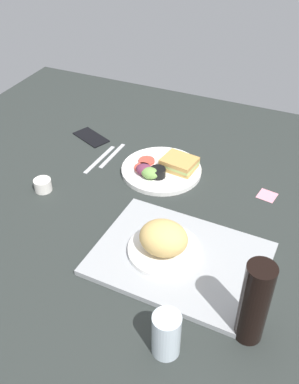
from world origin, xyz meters
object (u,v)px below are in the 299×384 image
at_px(cell_phone, 91,137).
at_px(sticky_note, 267,195).
at_px(fork, 112,155).
at_px(bread_plate_near, 164,241).
at_px(drinking_glass, 166,334).
at_px(soda_bottle, 254,303).
at_px(knife, 100,159).
at_px(serving_tray, 180,259).
at_px(espresso_cup, 43,185).
at_px(plate_with_salad, 163,169).

xyz_separation_m(cell_phone, sticky_note, (-0.69, 0.08, -0.00)).
bearing_deg(fork, bread_plate_near, 44.46).
distance_m(drinking_glass, soda_bottle, 0.20).
bearing_deg(cell_phone, sticky_note, -163.06).
bearing_deg(drinking_glass, cell_phone, -49.99).
bearing_deg(knife, soda_bottle, 56.13).
xyz_separation_m(bread_plate_near, cell_phone, (0.49, -0.46, -0.06)).
relative_size(drinking_glass, fork, 0.68).
bearing_deg(cell_phone, fork, 173.07).
bearing_deg(serving_tray, knife, -38.07).
distance_m(knife, cell_phone, 0.16).
xyz_separation_m(serving_tray, espresso_cup, (0.51, -0.11, 0.01)).
height_order(plate_with_salad, knife, plate_with_salad).
height_order(soda_bottle, espresso_cup, soda_bottle).
relative_size(soda_bottle, espresso_cup, 3.95).
xyz_separation_m(serving_tray, fork, (0.40, -0.38, -0.01)).
bearing_deg(knife, fork, 145.94).
bearing_deg(bread_plate_near, serving_tray, -172.82).
relative_size(serving_tray, fork, 2.65).
distance_m(plate_with_salad, soda_bottle, 0.66).
relative_size(fork, knife, 0.89).
distance_m(plate_with_salad, espresso_cup, 0.40).
height_order(plate_with_salad, fork, plate_with_salad).
height_order(plate_with_salad, drinking_glass, drinking_glass).
height_order(drinking_glass, sticky_note, drinking_glass).
bearing_deg(soda_bottle, sticky_note, -82.85).
bearing_deg(drinking_glass, serving_tray, -75.64).
relative_size(bread_plate_near, plate_with_salad, 0.72).
xyz_separation_m(espresso_cup, knife, (-0.08, -0.23, -0.02)).
height_order(bread_plate_near, knife, bread_plate_near).
xyz_separation_m(bread_plate_near, knife, (0.39, -0.35, -0.06)).
bearing_deg(drinking_glass, bread_plate_near, -66.40).
xyz_separation_m(plate_with_salad, espresso_cup, (0.32, 0.24, 0.00)).
height_order(drinking_glass, soda_bottle, soda_bottle).
distance_m(soda_bottle, knife, 0.82).
bearing_deg(knife, drinking_glass, 42.62).
height_order(plate_with_salad, sticky_note, plate_with_salad).
xyz_separation_m(plate_with_salad, drinking_glass, (-0.26, 0.62, 0.04)).
xyz_separation_m(bread_plate_near, soda_bottle, (-0.27, 0.14, 0.05)).
distance_m(bread_plate_near, cell_phone, 0.68).
xyz_separation_m(serving_tray, knife, (0.43, -0.34, -0.01)).
relative_size(fork, sticky_note, 3.04).
relative_size(plate_with_salad, cell_phone, 1.89).
relative_size(bread_plate_near, soda_bottle, 0.89).
bearing_deg(espresso_cup, plate_with_salad, -142.36).
bearing_deg(drinking_glass, espresso_cup, -32.69).
distance_m(serving_tray, bread_plate_near, 0.07).
bearing_deg(knife, cell_phone, -136.16).
bearing_deg(plate_with_salad, fork, -6.67).
height_order(serving_tray, soda_bottle, soda_bottle).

